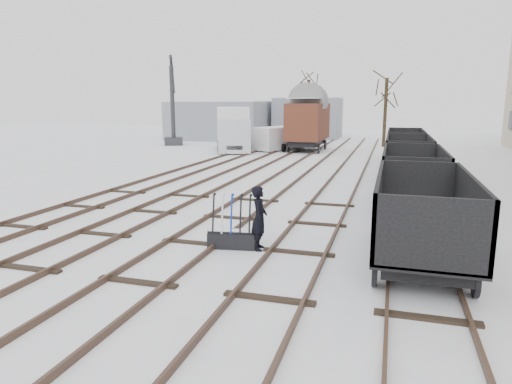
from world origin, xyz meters
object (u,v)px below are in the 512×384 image
Objects in this scene: crane at (174,122)px; worker at (259,218)px; ground_frame at (232,238)px; freight_wagon_a at (421,231)px; lorry at (233,128)px; panel_van at (277,138)px; box_van_wagon at (308,120)px.

worker is at bearing -83.63° from crane.
freight_wagon_a is at bearing -7.32° from ground_frame.
lorry is at bearing 10.17° from worker.
ground_frame is 26.30m from panel_van.
crane is (-12.94, 1.77, -0.34)m from box_van_wagon.
worker is 32.11m from crane.
crane reaches higher than ground_frame.
freight_wagon_a is (4.10, 0.04, -0.02)m from worker.
freight_wagon_a is at bearing -81.86° from lorry.
panel_van is 10.65m from crane.
box_van_wagon reaches higher than lorry.
freight_wagon_a is 26.92m from box_van_wagon.
crane is at bearing -166.17° from panel_van.
worker is 0.36× the size of panel_van.
box_van_wagon is 0.69× the size of lorry.
crane reaches higher than lorry.
freight_wagon_a reaches higher than worker.
crane is at bearing 126.55° from freight_wagon_a.
ground_frame is 4.88m from freight_wagon_a.
ground_frame is at bearing -82.87° from box_van_wagon.
worker is 26.35m from panel_van.
crane reaches higher than freight_wagon_a.
lorry is at bearing 118.88° from freight_wagon_a.
panel_van is at bearing 111.37° from freight_wagon_a.
worker is 4.10m from freight_wagon_a.
ground_frame is 0.96m from worker.
box_van_wagon reaches higher than panel_van.
panel_van is (-5.18, 25.77, 0.73)m from ground_frame.
lorry is at bearing 100.41° from ground_frame.
box_van_wagon is at bearing -9.43° from lorry.
freight_wagon_a is 28.10m from lorry.
ground_frame is at bearing -91.33° from lorry.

